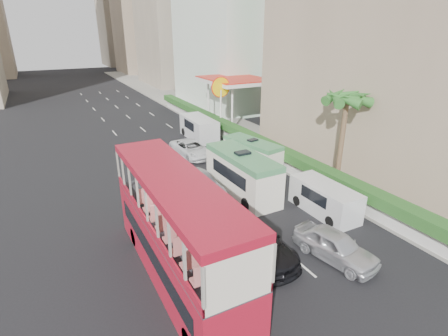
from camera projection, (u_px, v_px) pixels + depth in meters
ground_plane at (283, 242)px, 18.97m from camera, size 200.00×200.00×0.00m
double_decker_bus at (177, 229)px, 15.41m from camera, size 2.50×11.00×5.06m
car_silver_lane_a at (199, 194)px, 24.50m from camera, size 2.35×4.83×1.53m
car_silver_lane_b at (333, 258)px, 17.62m from camera, size 2.56×4.66×1.50m
car_black at (255, 255)px, 17.87m from camera, size 2.61×5.54×1.56m
van_asset at (192, 156)px, 31.74m from camera, size 2.77×5.23×1.40m
minibus_near at (242, 174)px, 24.02m from camera, size 2.32×6.65×2.93m
minibus_far at (252, 155)px, 28.59m from camera, size 2.74×5.57×2.36m
panel_van_near at (324, 199)px, 21.70m from camera, size 1.89×4.69×1.87m
panel_van_far at (199, 128)px, 36.49m from camera, size 2.32×5.57×2.21m
sidewalk at (219, 121)px, 43.35m from camera, size 6.00×120.00×0.18m
kerb_wall at (246, 144)px, 32.89m from camera, size 0.30×44.00×1.00m
hedge at (247, 135)px, 32.58m from camera, size 1.10×44.00×0.70m
palm_tree at (341, 142)px, 24.38m from camera, size 0.36×0.36×6.40m
shell_station at (235, 102)px, 41.16m from camera, size 6.50×8.00×5.50m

